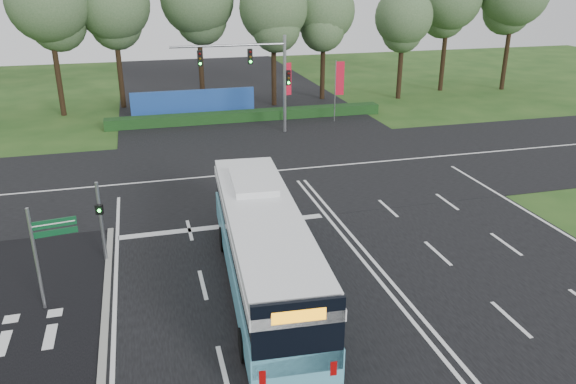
# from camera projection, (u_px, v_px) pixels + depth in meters

# --- Properties ---
(ground) EXTENTS (120.00, 120.00, 0.00)m
(ground) POSITION_uv_depth(u_px,v_px,m) (365.00, 264.00, 22.88)
(ground) COLOR #214617
(ground) RESTS_ON ground
(road_main) EXTENTS (20.00, 120.00, 0.04)m
(road_main) POSITION_uv_depth(u_px,v_px,m) (365.00, 264.00, 22.87)
(road_main) COLOR black
(road_main) RESTS_ON ground
(road_cross) EXTENTS (120.00, 14.00, 0.05)m
(road_cross) POSITION_uv_depth(u_px,v_px,m) (289.00, 170.00, 33.66)
(road_cross) COLOR black
(road_cross) RESTS_ON ground
(bike_path) EXTENTS (5.00, 18.00, 0.06)m
(bike_path) POSITION_uv_depth(u_px,v_px,m) (22.00, 360.00, 17.16)
(bike_path) COLOR black
(bike_path) RESTS_ON ground
(kerb_strip) EXTENTS (0.25, 18.00, 0.12)m
(kerb_strip) POSITION_uv_depth(u_px,v_px,m) (103.00, 347.00, 17.73)
(kerb_strip) COLOR gray
(kerb_strip) RESTS_ON ground
(city_bus) EXTENTS (3.41, 12.46, 3.53)m
(city_bus) POSITION_uv_depth(u_px,v_px,m) (263.00, 247.00, 20.37)
(city_bus) COLOR #5AB4D0
(city_bus) RESTS_ON ground
(pedestrian_signal) EXTENTS (0.32, 0.42, 3.45)m
(pedestrian_signal) POSITION_uv_depth(u_px,v_px,m) (101.00, 219.00, 22.41)
(pedestrian_signal) COLOR gray
(pedestrian_signal) RESTS_ON ground
(street_sign) EXTENTS (1.50, 0.29, 3.88)m
(street_sign) POSITION_uv_depth(u_px,v_px,m) (45.00, 245.00, 19.04)
(street_sign) COLOR gray
(street_sign) RESTS_ON ground
(banner_flag_mid) EXTENTS (0.67, 0.25, 4.70)m
(banner_flag_mid) POSITION_uv_depth(u_px,v_px,m) (287.00, 83.00, 43.65)
(banner_flag_mid) COLOR gray
(banner_flag_mid) RESTS_ON ground
(banner_flag_right) EXTENTS (0.71, 0.15, 4.83)m
(banner_flag_right) POSITION_uv_depth(u_px,v_px,m) (339.00, 82.00, 43.47)
(banner_flag_right) COLOR gray
(banner_flag_right) RESTS_ON ground
(traffic_light_gantry) EXTENTS (8.41, 0.28, 7.00)m
(traffic_light_gantry) POSITION_uv_depth(u_px,v_px,m) (260.00, 70.00, 39.65)
(traffic_light_gantry) COLOR gray
(traffic_light_gantry) RESTS_ON ground
(hedge) EXTENTS (22.00, 1.20, 0.80)m
(hedge) POSITION_uv_depth(u_px,v_px,m) (248.00, 116.00, 44.76)
(hedge) COLOR #153312
(hedge) RESTS_ON ground
(blue_hoarding) EXTENTS (10.00, 0.30, 2.20)m
(blue_hoarding) POSITION_uv_depth(u_px,v_px,m) (194.00, 103.00, 45.78)
(blue_hoarding) COLOR #1B4193
(blue_hoarding) RESTS_ON ground
(eucalyptus_row) EXTENTS (54.43, 8.73, 12.56)m
(eucalyptus_row) POSITION_uv_depth(u_px,v_px,m) (274.00, 4.00, 48.39)
(eucalyptus_row) COLOR black
(eucalyptus_row) RESTS_ON ground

